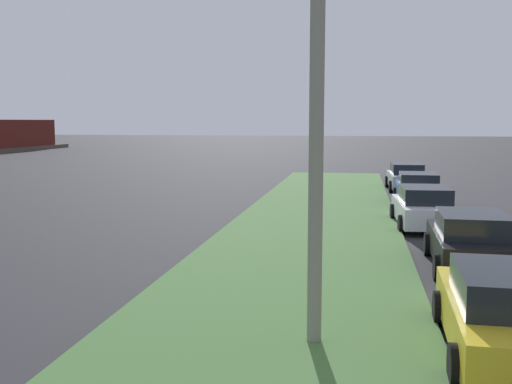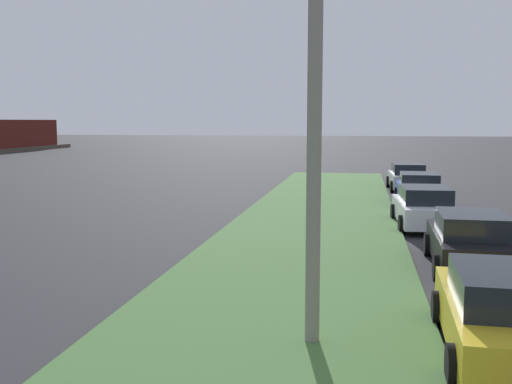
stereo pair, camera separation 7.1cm
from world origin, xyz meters
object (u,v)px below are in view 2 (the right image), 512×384
(parked_car_white, at_px, (424,208))
(parked_car_silver, at_px, (407,177))
(parked_car_blue, at_px, (419,190))
(parked_car_yellow, at_px, (506,314))
(parked_car_black, at_px, (470,242))
(streetlight, at_px, (337,81))

(parked_car_white, bearing_deg, parked_car_silver, -4.05)
(parked_car_blue, distance_m, parked_car_silver, 6.04)
(parked_car_white, distance_m, parked_car_blue, 5.71)
(parked_car_yellow, xyz_separation_m, parked_car_white, (11.93, 0.06, 0.00))
(parked_car_blue, bearing_deg, parked_car_silver, 1.66)
(parked_car_white, xyz_separation_m, parked_car_silver, (11.75, -0.29, 0.00))
(parked_car_black, relative_size, streetlight, 0.58)
(parked_car_blue, bearing_deg, parked_car_black, -177.83)
(parked_car_yellow, relative_size, parked_car_white, 1.00)
(parked_car_black, xyz_separation_m, parked_car_blue, (11.70, 0.20, 0.00))
(parked_car_blue, bearing_deg, parked_car_yellow, -179.70)
(parked_car_blue, bearing_deg, streetlight, 171.66)
(parked_car_black, distance_m, streetlight, 7.78)
(parked_car_white, relative_size, streetlight, 0.58)
(parked_car_black, distance_m, parked_car_blue, 11.70)
(parked_car_black, height_order, parked_car_white, same)
(parked_car_black, bearing_deg, parked_car_white, 6.50)
(parked_car_white, xyz_separation_m, streetlight, (-12.07, 2.65, 3.67))
(parked_car_yellow, distance_m, parked_car_silver, 23.68)
(parked_car_silver, distance_m, streetlight, 24.27)
(parked_car_white, distance_m, streetlight, 12.89)
(parked_car_silver, bearing_deg, streetlight, 171.15)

